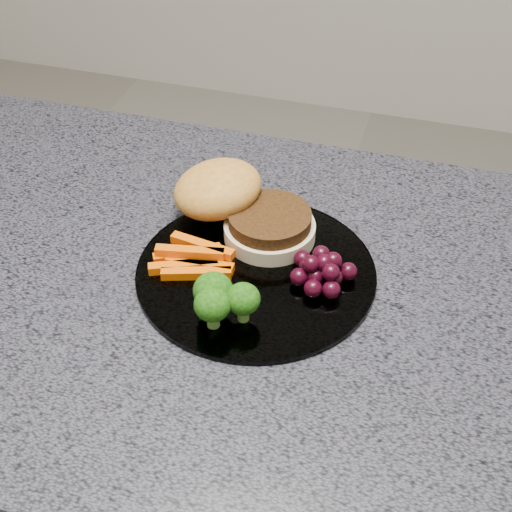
{
  "coord_description": "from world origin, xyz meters",
  "views": [
    {
      "loc": [
        0.27,
        -0.52,
        1.42
      ],
      "look_at": [
        0.11,
        0.02,
        0.93
      ],
      "focal_mm": 50.0,
      "sensor_mm": 36.0,
      "label": 1
    }
  ],
  "objects_px": {
    "burger": "(236,205)",
    "island_cabinet": "(182,496)",
    "plate": "(256,272)",
    "grape_bunch": "(321,270)"
  },
  "relations": [
    {
      "from": "island_cabinet",
      "to": "grape_bunch",
      "type": "relative_size",
      "value": 16.95
    },
    {
      "from": "grape_bunch",
      "to": "burger",
      "type": "bearing_deg",
      "value": 148.9
    },
    {
      "from": "burger",
      "to": "island_cabinet",
      "type": "bearing_deg",
      "value": -117.77
    },
    {
      "from": "burger",
      "to": "grape_bunch",
      "type": "distance_m",
      "value": 0.14
    },
    {
      "from": "island_cabinet",
      "to": "plate",
      "type": "relative_size",
      "value": 4.62
    },
    {
      "from": "burger",
      "to": "grape_bunch",
      "type": "xyz_separation_m",
      "value": [
        0.12,
        -0.07,
        -0.01
      ]
    },
    {
      "from": "island_cabinet",
      "to": "grape_bunch",
      "type": "xyz_separation_m",
      "value": [
        0.18,
        0.03,
        0.49
      ]
    },
    {
      "from": "island_cabinet",
      "to": "grape_bunch",
      "type": "bearing_deg",
      "value": 8.22
    },
    {
      "from": "plate",
      "to": "burger",
      "type": "bearing_deg",
      "value": 122.07
    },
    {
      "from": "plate",
      "to": "grape_bunch",
      "type": "bearing_deg",
      "value": 2.77
    }
  ]
}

